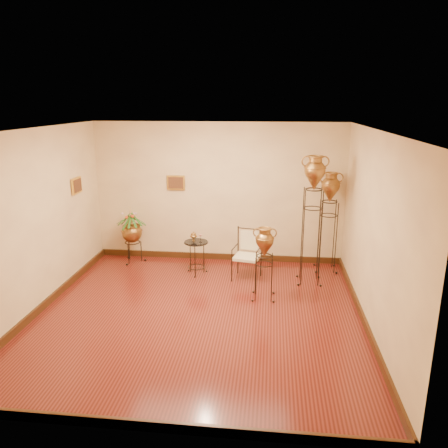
# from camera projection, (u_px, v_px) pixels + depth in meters

# --- Properties ---
(ground) EXTENTS (5.00, 5.00, 0.00)m
(ground) POSITION_uv_depth(u_px,v_px,m) (199.00, 315.00, 6.74)
(ground) COLOR maroon
(ground) RESTS_ON ground
(room_shell) EXTENTS (5.02, 5.02, 2.81)m
(room_shell) POSITION_uv_depth(u_px,v_px,m) (196.00, 206.00, 6.27)
(room_shell) COLOR beige
(room_shell) RESTS_ON ground
(amphora_tall) EXTENTS (0.46, 0.46, 2.32)m
(amphora_tall) POSITION_uv_depth(u_px,v_px,m) (312.00, 219.00, 7.64)
(amphora_tall) COLOR black
(amphora_tall) RESTS_ON ground
(amphora_mid) EXTENTS (0.53, 0.53, 1.94)m
(amphora_mid) POSITION_uv_depth(u_px,v_px,m) (328.00, 221.00, 8.27)
(amphora_mid) COLOR black
(amphora_mid) RESTS_ON ground
(amphora_short) EXTENTS (0.46, 0.46, 1.24)m
(amphora_short) POSITION_uv_depth(u_px,v_px,m) (264.00, 263.00, 7.15)
(amphora_short) COLOR black
(amphora_short) RESTS_ON ground
(planter_urn) EXTENTS (0.72, 0.72, 1.20)m
(planter_urn) POSITION_uv_depth(u_px,v_px,m) (132.00, 230.00, 8.79)
(planter_urn) COLOR black
(planter_urn) RESTS_ON ground
(armchair) EXTENTS (0.60, 0.57, 0.92)m
(armchair) POSITION_uv_depth(u_px,v_px,m) (247.00, 255.00, 7.98)
(armchair) COLOR black
(armchair) RESTS_ON ground
(side_table) EXTENTS (0.57, 0.57, 0.81)m
(side_table) POSITION_uv_depth(u_px,v_px,m) (196.00, 257.00, 8.25)
(side_table) COLOR black
(side_table) RESTS_ON ground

